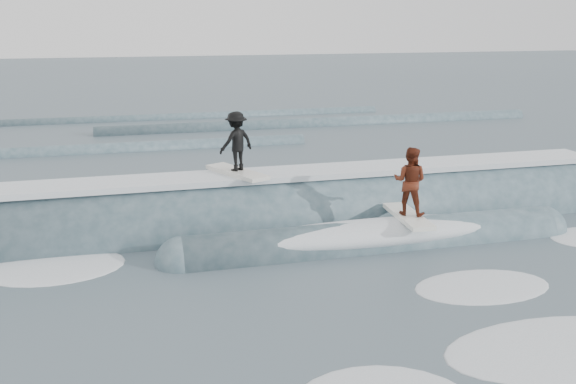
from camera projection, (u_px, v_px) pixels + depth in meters
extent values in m
plane|color=#3C4E57|center=(317.00, 271.00, 13.50)|extent=(160.00, 160.00, 0.00)
cylinder|color=#364F5A|center=(278.00, 223.00, 16.62)|extent=(19.27, 2.47, 2.47)
cylinder|color=#364F5A|center=(375.00, 245.00, 15.02)|extent=(9.00, 1.19, 1.19)
sphere|color=#364F5A|center=(182.00, 263.00, 13.90)|extent=(1.19, 1.19, 1.19)
sphere|color=#364F5A|center=(542.00, 229.00, 16.14)|extent=(1.19, 1.19, 1.19)
cube|color=white|center=(278.00, 174.00, 16.28)|extent=(18.00, 1.30, 0.14)
ellipsoid|color=white|center=(376.00, 233.00, 14.94)|extent=(7.60, 1.30, 0.60)
cube|color=silver|center=(237.00, 172.00, 15.99)|extent=(1.35, 2.04, 0.10)
imported|color=black|center=(236.00, 141.00, 15.78)|extent=(1.09, 0.91, 1.47)
cube|color=white|center=(408.00, 216.00, 15.05)|extent=(0.68, 2.03, 0.10)
imported|color=#561F10|center=(410.00, 181.00, 14.83)|extent=(0.98, 0.95, 1.60)
ellipsoid|color=white|center=(55.00, 267.00, 13.71)|extent=(3.06, 2.09, 0.10)
ellipsoid|color=white|center=(482.00, 287.00, 12.70)|extent=(3.15, 2.15, 0.10)
ellipsoid|color=white|center=(564.00, 348.00, 10.35)|extent=(3.40, 2.32, 0.10)
cylinder|color=#364F5A|center=(29.00, 156.00, 24.74)|extent=(22.00, 0.70, 0.70)
cylinder|color=#364F5A|center=(324.00, 125.00, 31.78)|extent=(22.00, 0.80, 0.80)
cylinder|color=#364F5A|center=(180.00, 119.00, 33.84)|extent=(22.00, 0.60, 0.60)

